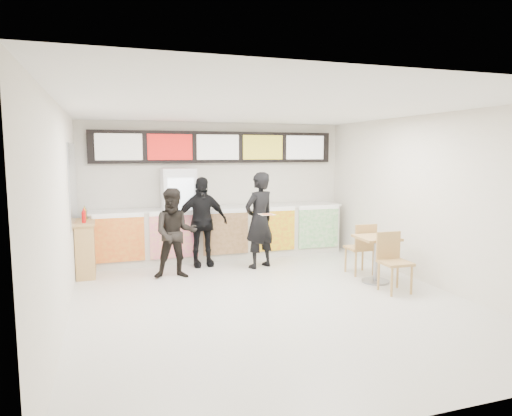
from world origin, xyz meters
name	(u,v)px	position (x,y,z in m)	size (l,w,h in m)	color
floor	(269,299)	(0.00, 0.00, 0.00)	(7.00, 7.00, 0.00)	beige
ceiling	(270,108)	(0.00, 0.00, 3.00)	(7.00, 7.00, 0.00)	white
wall_back	(217,189)	(0.00, 3.50, 1.50)	(6.00, 6.00, 0.00)	silver
wall_left	(61,215)	(-3.00, 0.00, 1.50)	(7.00, 7.00, 0.00)	silver
wall_right	(429,200)	(3.00, 0.00, 1.50)	(7.00, 7.00, 0.00)	silver
service_counter	(222,232)	(0.00, 3.09, 0.57)	(5.56, 0.77, 1.14)	silver
menu_board	(217,147)	(0.00, 3.41, 2.45)	(5.50, 0.14, 0.70)	black
drinks_fridge	(179,215)	(-0.93, 3.11, 1.00)	(0.70, 0.67, 2.00)	white
mirror_panel	(73,184)	(-2.99, 2.45, 1.75)	(0.01, 2.00, 1.50)	#B2B7BF
customer_main	(259,220)	(0.51, 2.00, 0.97)	(0.71, 0.47, 1.95)	black
customer_left	(175,233)	(-1.22, 1.75, 0.84)	(0.82, 0.64, 1.68)	black
customer_mid	(201,222)	(-0.58, 2.50, 0.92)	(1.08, 0.45, 1.84)	black
pizza_slice	(267,214)	(0.51, 1.55, 1.16)	(0.36, 0.36, 0.02)	beige
cafe_table	(376,251)	(2.16, 0.31, 0.58)	(0.70, 1.72, 1.00)	tan
condiment_ledge	(86,248)	(-2.82, 2.48, 0.53)	(0.38, 0.93, 1.25)	tan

